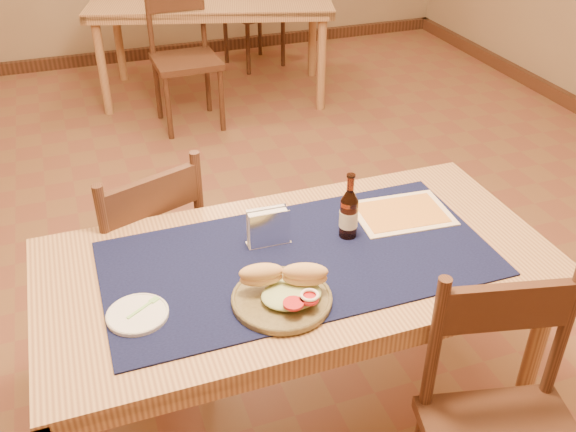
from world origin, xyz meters
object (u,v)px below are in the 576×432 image
object	(u,v)px
sandwich_plate	(284,292)
napkin_holder	(268,228)
main_table	(298,280)
chair_main_far	(142,255)
beer_bottle	(349,214)
back_table	(212,8)

from	to	relation	value
sandwich_plate	napkin_holder	bearing A→B (deg)	80.85
sandwich_plate	napkin_holder	world-z (taller)	napkin_holder
main_table	chair_main_far	bearing A→B (deg)	127.34
main_table	chair_main_far	world-z (taller)	chair_main_far
chair_main_far	beer_bottle	size ratio (longest dim) A/B	4.08
back_table	beer_bottle	bearing A→B (deg)	-95.82
back_table	chair_main_far	bearing A→B (deg)	-109.50
main_table	beer_bottle	world-z (taller)	beer_bottle
chair_main_far	sandwich_plate	world-z (taller)	chair_main_far
main_table	beer_bottle	distance (m)	0.27
back_table	beer_bottle	size ratio (longest dim) A/B	8.45
beer_bottle	sandwich_plate	bearing A→B (deg)	-141.56
main_table	sandwich_plate	world-z (taller)	sandwich_plate
back_table	napkin_holder	distance (m)	3.20
main_table	sandwich_plate	bearing A→B (deg)	-121.65
beer_bottle	napkin_holder	world-z (taller)	beer_bottle
beer_bottle	chair_main_far	bearing A→B (deg)	141.18
chair_main_far	beer_bottle	xyz separation A→B (m)	(0.63, -0.50, 0.36)
beer_bottle	napkin_holder	bearing A→B (deg)	170.29
sandwich_plate	beer_bottle	size ratio (longest dim) A/B	1.27
back_table	beer_bottle	world-z (taller)	beer_bottle
back_table	chair_main_far	size ratio (longest dim) A/B	2.07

